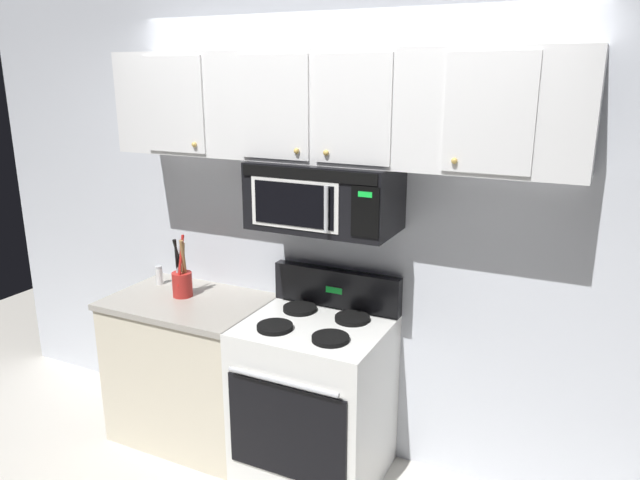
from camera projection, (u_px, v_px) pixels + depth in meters
name	position (u px, v px, depth m)	size (l,w,h in m)	color
back_wall	(343.00, 227.00, 3.36)	(5.20, 0.10, 2.70)	silver
stove_range	(315.00, 397.00, 3.29)	(0.76, 0.69, 1.12)	white
over_range_microwave	(324.00, 196.00, 3.09)	(0.76, 0.43, 0.35)	black
upper_cabinets	(327.00, 107.00, 2.99)	(2.50, 0.36, 0.55)	silver
counter_segment	(192.00, 367.00, 3.65)	(0.93, 0.65, 0.90)	beige
utensil_crock_red	(182.00, 280.00, 3.54)	(0.12, 0.12, 0.38)	red
salt_shaker	(159.00, 275.00, 3.75)	(0.04, 0.04, 0.12)	white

